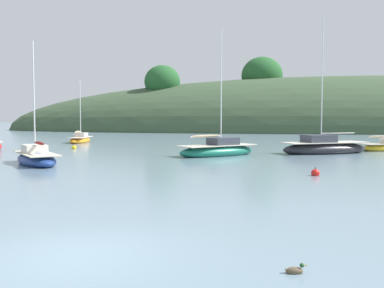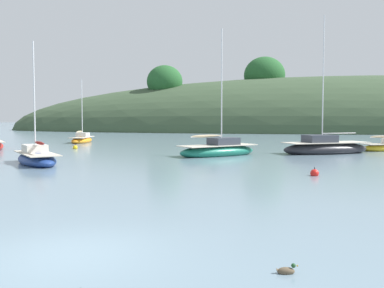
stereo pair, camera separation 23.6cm
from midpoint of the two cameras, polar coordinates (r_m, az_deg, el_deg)
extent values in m
plane|color=slate|center=(10.42, -15.17, -13.57)|extent=(400.00, 400.00, 0.00)
ellipsoid|color=#384C33|center=(96.77, 19.91, 1.58)|extent=(150.00, 36.00, 22.67)
ellipsoid|color=#235628|center=(91.90, -3.96, 8.09)|extent=(7.41, 6.74, 6.74)
ellipsoid|color=#235628|center=(95.04, 9.00, 8.78)|extent=(8.65, 7.87, 7.87)
cylinder|color=silver|center=(42.27, 23.03, 0.82)|extent=(2.08, 0.82, 0.07)
ellipsoid|color=tan|center=(42.27, 23.03, 0.89)|extent=(2.04, 0.91, 0.20)
ellipsoid|color=orange|center=(52.82, -14.45, 0.44)|extent=(2.35, 5.59, 0.87)
cube|color=beige|center=(52.80, -14.46, 0.86)|extent=(2.16, 5.14, 0.06)
cube|color=beige|center=(53.20, -14.33, 1.15)|extent=(1.36, 1.85, 0.50)
cylinder|color=silver|center=(53.01, -14.43, 4.52)|extent=(0.09, 0.09, 6.74)
cylinder|color=silver|center=(51.94, -14.74, 1.50)|extent=(0.28, 2.28, 0.07)
ellipsoid|color=tan|center=(51.94, -14.74, 1.56)|extent=(0.40, 2.20, 0.20)
ellipsoid|color=#196B56|center=(34.27, 3.12, -1.00)|extent=(6.73, 6.33, 1.10)
cube|color=beige|center=(34.24, 3.13, -0.18)|extent=(6.19, 5.82, 0.06)
cube|color=#333842|center=(34.56, 3.86, 0.34)|extent=(2.67, 2.61, 0.59)
cylinder|color=silver|center=(34.45, 3.61, 7.35)|extent=(0.09, 0.09, 9.01)
cylinder|color=silver|center=(33.54, 1.63, 0.96)|extent=(2.22, 1.97, 0.07)
ellipsoid|color=tan|center=(33.54, 1.63, 1.04)|extent=(2.22, 1.99, 0.20)
ellipsoid|color=#232328|center=(37.94, 16.71, -0.65)|extent=(8.15, 5.71, 1.24)
cube|color=beige|center=(37.90, 16.73, 0.20)|extent=(7.50, 5.26, 0.06)
cube|color=#333842|center=(37.54, 15.96, 0.66)|extent=(2.98, 2.62, 0.64)
cylinder|color=silver|center=(37.74, 16.38, 8.04)|extent=(0.09, 0.09, 10.34)
cylinder|color=silver|center=(38.59, 18.27, 1.35)|extent=(2.98, 1.46, 0.07)
ellipsoid|color=navy|center=(29.86, -19.77, -1.97)|extent=(5.34, 5.90, 0.95)
cube|color=beige|center=(29.83, -19.79, -1.15)|extent=(4.91, 5.43, 0.06)
cube|color=silver|center=(30.27, -19.99, -0.58)|extent=(2.23, 2.31, 0.53)
cylinder|color=silver|center=(30.05, -20.05, 5.71)|extent=(0.09, 0.09, 7.16)
cylinder|color=silver|center=(28.85, -19.42, 0.00)|extent=(1.64, 1.99, 0.07)
ellipsoid|color=maroon|center=(28.85, -19.42, 0.10)|extent=(1.67, 1.99, 0.20)
sphere|color=red|center=(23.55, 15.45, -3.68)|extent=(0.44, 0.44, 0.44)
cylinder|color=black|center=(23.52, 15.46, -3.03)|extent=(0.04, 0.04, 0.10)
sphere|color=yellow|center=(42.70, -15.23, -0.46)|extent=(0.44, 0.44, 0.44)
cylinder|color=black|center=(42.68, -15.23, -0.10)|extent=(0.04, 0.04, 0.10)
ellipsoid|color=brown|center=(9.10, 12.41, -15.80)|extent=(0.36, 0.23, 0.16)
sphere|color=#1E4723|center=(9.10, 13.34, -15.08)|extent=(0.09, 0.09, 0.09)
cone|color=gold|center=(9.11, 13.75, -15.08)|extent=(0.05, 0.04, 0.04)
cone|color=brown|center=(9.06, 11.43, -15.67)|extent=(0.09, 0.08, 0.08)
camera|label=1|loc=(0.12, -90.23, -0.01)|focal=41.07mm
camera|label=2|loc=(0.12, 89.77, 0.01)|focal=41.07mm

